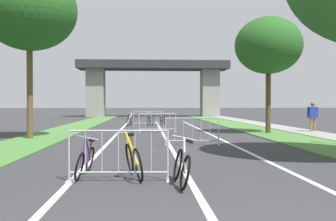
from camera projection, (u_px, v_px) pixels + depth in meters
The scene contains 20 objects.
grass_verge_left at pixel (72, 128), 25.16m from camera, with size 2.40×54.39×0.05m, color #477A38.
grass_verge_right at pixel (245, 128), 25.79m from camera, with size 2.40×54.39×0.05m, color #477A38.
sidewalk_path_right at pixel (277, 127), 25.91m from camera, with size 1.79×54.39×0.08m, color gray.
lane_stripe_center at pixel (165, 136), 18.97m from camera, with size 0.14×31.47×0.01m, color silver.
lane_stripe_right_lane at pixel (215, 136), 19.11m from camera, with size 0.14×31.47×0.01m, color silver.
lane_stripe_left_lane at pixel (114, 137), 18.83m from camera, with size 0.14×31.47×0.01m, color silver.
overpass_bridge at pixel (153, 77), 48.06m from camera, with size 18.12×4.37×6.72m.
tree_left_oak_near at pixel (29, 11), 17.39m from camera, with size 4.18×4.18×7.49m.
tree_right_pine_far at pixel (268, 46), 20.74m from camera, with size 3.53×3.53×6.16m.
crowd_barrier_nearest at pixel (118, 156), 8.04m from camera, with size 2.09×0.54×1.05m.
crowd_barrier_second at pixel (192, 132), 14.97m from camera, with size 2.09×0.53×1.05m.
crowd_barrier_third at pixel (158, 123), 21.71m from camera, with size 2.09×0.55×1.05m.
crowd_barrier_fourth at pixel (148, 119), 28.48m from camera, with size 2.09×0.55×1.05m.
bicycle_purple_0 at pixel (86, 161), 8.51m from camera, with size 0.51×1.59×0.96m.
bicycle_silver_1 at pixel (182, 167), 7.61m from camera, with size 0.49×1.64×0.95m.
bicycle_yellow_2 at pixel (133, 160), 8.41m from camera, with size 0.69×1.69×1.00m.
bicycle_white_3 at pixel (130, 121), 27.94m from camera, with size 0.55×1.61×0.93m.
bicycle_black_4 at pixel (163, 120), 28.98m from camera, with size 0.54×1.61×0.96m.
bicycle_green_5 at pixel (150, 121), 27.91m from camera, with size 0.56×1.62×1.00m.
pedestrian_with_backpack at pixel (313, 114), 21.42m from camera, with size 0.61×0.28×1.67m.
Camera 1 is at (-0.90, -3.19, 1.58)m, focal length 42.17 mm.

